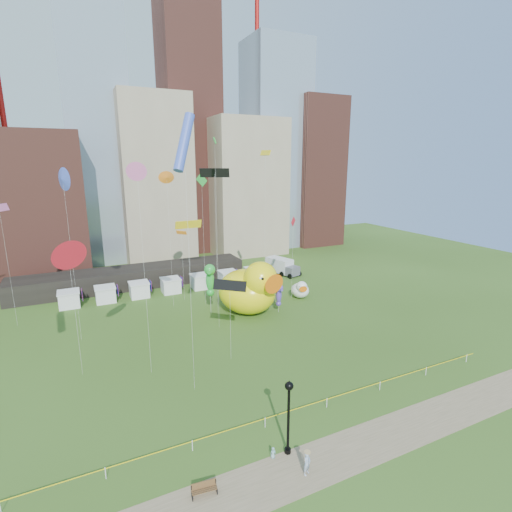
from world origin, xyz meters
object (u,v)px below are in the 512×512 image
small_duck (300,290)px  box_truck (282,266)px  park_bench (204,488)px  toddler (273,453)px  big_duck (250,289)px  seahorse_purple (279,293)px  seahorse_green (210,277)px  woman (307,463)px  lamppost (289,409)px

small_duck → box_truck: size_ratio=0.57×
park_bench → toddler: 5.51m
big_duck → seahorse_purple: big_duck is taller
park_bench → toddler: (5.45, 0.85, -0.01)m
seahorse_green → seahorse_purple: (8.90, -3.47, -2.53)m
seahorse_green → small_duck: bearing=23.7°
small_duck → woman: small_duck is taller
seahorse_green → park_bench: (-10.29, -28.42, -4.90)m
big_duck → park_bench: bearing=-138.3°
big_duck → seahorse_purple: bearing=-38.9°
small_duck → woman: size_ratio=2.45×
big_duck → seahorse_green: bearing=140.0°
small_duck → park_bench: size_ratio=2.47×
small_duck → seahorse_purple: seahorse_purple is taller
park_bench → lamppost: 7.42m
woman → toddler: woman is taller
toddler → big_duck: bearing=68.3°
park_bench → toddler: size_ratio=1.95×
box_truck → woman: 48.53m
lamppost → woman: 3.59m
park_bench → box_truck: 50.81m
woman → small_duck: bearing=35.1°
lamppost → toddler: size_ratio=6.88×
small_duck → lamppost: 33.53m
woman → park_bench: bearing=144.3°
toddler → small_duck: bearing=54.2°
seahorse_purple → box_truck: bearing=63.9°
small_duck → seahorse_purple: (-5.93, -3.80, 1.49)m
lamppost → woman: lamppost is taller
big_duck → toddler: 27.59m
seahorse_purple → woman: size_ratio=2.47×
box_truck → woman: box_truck is taller
small_duck → box_truck: 13.54m
big_duck → woman: 29.25m
seahorse_green → big_duck: bearing=0.7°
big_duck → seahorse_green: big_duck is taller
big_duck → small_duck: size_ratio=2.69×
seahorse_green → seahorse_purple: 9.88m
big_duck → park_bench: (-15.31, -26.42, -3.15)m
small_duck → seahorse_green: bearing=-159.9°
seahorse_green → lamppost: size_ratio=1.22×
big_duck → woman: (-8.48, -27.86, -2.75)m
seahorse_purple → toddler: 27.85m
park_bench → seahorse_purple: bearing=59.1°
seahorse_purple → park_bench: 31.56m
big_duck → seahorse_purple: (3.87, -1.46, -0.78)m
lamppost → box_truck: lamppost is taller
park_bench → toddler: toddler is taller
lamppost → big_duck: bearing=71.3°
big_duck → lamppost: size_ratio=1.88×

